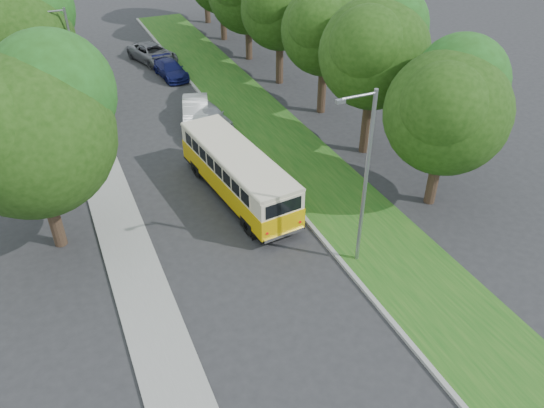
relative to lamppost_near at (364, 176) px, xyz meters
name	(u,v)px	position (x,y,z in m)	size (l,w,h in m)	color
ground	(245,252)	(-4.21, 2.50, -4.37)	(120.00, 120.00, 0.00)	#29292C
curb	(273,181)	(-0.61, 7.50, -4.29)	(0.20, 70.00, 0.15)	gray
grass_verge	(311,172)	(1.74, 7.50, -4.30)	(4.50, 70.00, 0.13)	#195215
sidewalk	(117,217)	(-9.01, 7.50, -4.31)	(2.20, 70.00, 0.12)	gray
treeline	(188,13)	(-1.06, 20.49, 1.56)	(24.27, 41.91, 9.46)	#332319
lamppost_near	(364,176)	(0.00, 0.00, 0.00)	(1.71, 0.16, 8.00)	gray
lamppost_far	(74,65)	(-8.91, 18.50, -0.25)	(1.71, 0.16, 7.50)	gray
warning_sign	(95,128)	(-8.71, 14.48, -2.66)	(0.56, 0.10, 2.50)	gray
vintage_bus	(238,175)	(-2.87, 6.84, -3.01)	(2.36, 9.17, 2.73)	#EBBB07
car_silver	(209,115)	(-1.51, 15.65, -3.69)	(1.61, 4.01, 1.37)	silver
car_white	(196,111)	(-2.20, 16.36, -3.60)	(1.62, 4.65, 1.53)	silver
car_blue	(171,69)	(-1.61, 24.98, -3.74)	(1.77, 4.36, 1.27)	navy
car_grey	(153,53)	(-2.06, 29.02, -3.64)	(2.42, 5.24, 1.46)	slate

